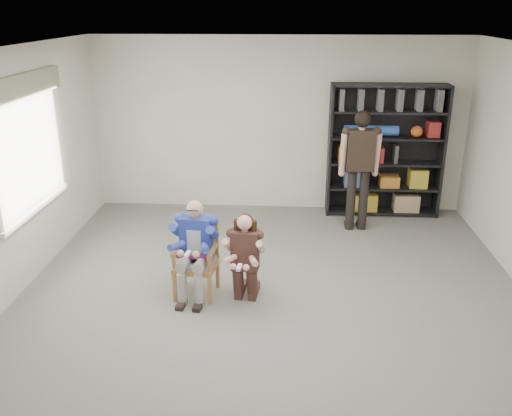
# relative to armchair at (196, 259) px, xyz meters

# --- Properties ---
(room_shell) EXTENTS (6.00, 7.00, 2.80)m
(room_shell) POSITION_rel_armchair_xyz_m (0.89, -0.45, 0.95)
(room_shell) COLOR white
(room_shell) RESTS_ON ground
(floor) EXTENTS (6.00, 7.00, 0.01)m
(floor) POSITION_rel_armchair_xyz_m (0.89, -0.45, -0.45)
(floor) COLOR slate
(floor) RESTS_ON ground
(window_left) EXTENTS (0.16, 2.00, 1.75)m
(window_left) POSITION_rel_armchair_xyz_m (-2.06, 0.55, 1.18)
(window_left) COLOR silver
(window_left) RESTS_ON room_shell
(armchair) EXTENTS (0.57, 0.56, 0.90)m
(armchair) POSITION_rel_armchair_xyz_m (0.00, 0.00, 0.00)
(armchair) COLOR olive
(armchair) RESTS_ON floor
(seated_man) EXTENTS (0.58, 0.75, 1.17)m
(seated_man) POSITION_rel_armchair_xyz_m (0.00, 0.00, 0.14)
(seated_man) COLOR #172596
(seated_man) RESTS_ON floor
(kneeling_woman) EXTENTS (0.53, 0.77, 1.07)m
(kneeling_woman) POSITION_rel_armchair_xyz_m (0.58, -0.12, 0.09)
(kneeling_woman) COLOR #39211A
(kneeling_woman) RESTS_ON floor
(bookshelf) EXTENTS (1.80, 0.38, 2.10)m
(bookshelf) POSITION_rel_armchair_xyz_m (2.59, 2.83, 0.60)
(bookshelf) COLOR black
(bookshelf) RESTS_ON floor
(standing_man) EXTENTS (0.58, 0.35, 1.81)m
(standing_man) POSITION_rel_armchair_xyz_m (2.11, 2.13, 0.46)
(standing_man) COLOR black
(standing_man) RESTS_ON floor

